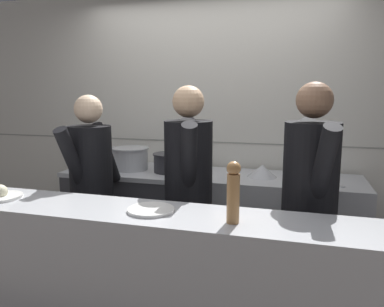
# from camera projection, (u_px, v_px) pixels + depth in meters

# --- Properties ---
(wall_back_tiled) EXTENTS (8.00, 0.06, 2.60)m
(wall_back_tiled) POSITION_uv_depth(u_px,v_px,m) (211.00, 126.00, 3.66)
(wall_back_tiled) COLOR silver
(wall_back_tiled) RESTS_ON ground_plane
(oven_range) EXTENTS (1.21, 0.71, 0.92)m
(oven_range) POSITION_uv_depth(u_px,v_px,m) (137.00, 216.00, 3.58)
(oven_range) COLOR #38383D
(oven_range) RESTS_ON ground_plane
(prep_counter) EXTENTS (1.37, 0.65, 0.91)m
(prep_counter) POSITION_uv_depth(u_px,v_px,m) (279.00, 230.00, 3.22)
(prep_counter) COLOR #B7BABF
(prep_counter) RESTS_ON ground_plane
(pass_counter) EXTENTS (3.24, 0.45, 0.97)m
(pass_counter) POSITION_uv_depth(u_px,v_px,m) (158.00, 293.00, 2.17)
(pass_counter) COLOR #B7BABF
(pass_counter) RESTS_ON ground_plane
(stock_pot) EXTENTS (0.29, 0.29, 0.16)m
(stock_pot) POSITION_uv_depth(u_px,v_px,m) (97.00, 159.00, 3.54)
(stock_pot) COLOR #2D2D33
(stock_pot) RESTS_ON oven_range
(sauce_pot) EXTENTS (0.34, 0.34, 0.20)m
(sauce_pot) POSITION_uv_depth(u_px,v_px,m) (130.00, 158.00, 3.47)
(sauce_pot) COLOR #B7BABF
(sauce_pot) RESTS_ON oven_range
(braising_pot) EXTENTS (0.32, 0.32, 0.17)m
(braising_pot) POSITION_uv_depth(u_px,v_px,m) (171.00, 162.00, 3.36)
(braising_pot) COLOR #2D2D33
(braising_pot) RESTS_ON oven_range
(mixing_bowl_steel) EXTENTS (0.25, 0.25, 0.11)m
(mixing_bowl_steel) POSITION_uv_depth(u_px,v_px,m) (262.00, 171.00, 3.18)
(mixing_bowl_steel) COLOR #B7BABF
(mixing_bowl_steel) RESTS_ON prep_counter
(chefs_knife) EXTENTS (0.31, 0.19, 0.02)m
(chefs_knife) POSITION_uv_depth(u_px,v_px,m) (320.00, 182.00, 2.98)
(chefs_knife) COLOR #B7BABF
(chefs_knife) RESTS_ON prep_counter
(plated_dish_main) EXTENTS (0.27, 0.27, 0.09)m
(plated_dish_main) POSITION_uv_depth(u_px,v_px,m) (0.00, 195.00, 2.36)
(plated_dish_main) COLOR white
(plated_dish_main) RESTS_ON pass_counter
(plated_dish_appetiser) EXTENTS (0.26, 0.26, 0.02)m
(plated_dish_appetiser) POSITION_uv_depth(u_px,v_px,m) (151.00, 210.00, 2.10)
(plated_dish_appetiser) COLOR white
(plated_dish_appetiser) RESTS_ON pass_counter
(pepper_mill) EXTENTS (0.07, 0.07, 0.32)m
(pepper_mill) POSITION_uv_depth(u_px,v_px,m) (233.00, 191.00, 1.89)
(pepper_mill) COLOR #AD7A47
(pepper_mill) RESTS_ON pass_counter
(chef_head_cook) EXTENTS (0.37, 0.71, 1.61)m
(chef_head_cook) POSITION_uv_depth(u_px,v_px,m) (92.00, 188.00, 2.91)
(chef_head_cook) COLOR black
(chef_head_cook) RESTS_ON ground_plane
(chef_sous) EXTENTS (0.43, 0.72, 1.68)m
(chef_sous) POSITION_uv_depth(u_px,v_px,m) (188.00, 191.00, 2.68)
(chef_sous) COLOR black
(chef_sous) RESTS_ON ground_plane
(chef_line) EXTENTS (0.43, 0.74, 1.69)m
(chef_line) POSITION_uv_depth(u_px,v_px,m) (309.00, 201.00, 2.38)
(chef_line) COLOR black
(chef_line) RESTS_ON ground_plane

